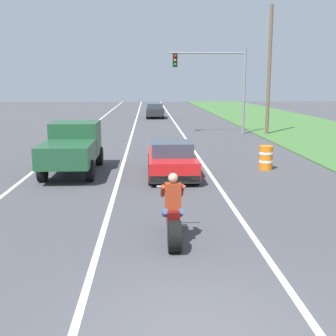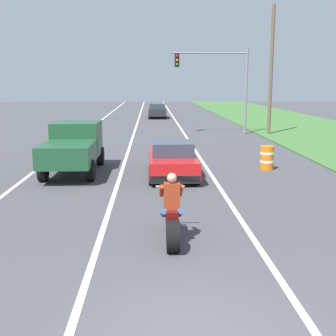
# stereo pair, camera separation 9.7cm
# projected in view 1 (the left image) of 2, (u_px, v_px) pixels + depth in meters

# --- Properties ---
(ground_plane) EXTENTS (160.00, 160.00, 0.00)m
(ground_plane) POSITION_uv_depth(u_px,v_px,m) (197.00, 336.00, 6.45)
(ground_plane) COLOR #424247
(lane_stripe_left_solid) EXTENTS (0.14, 120.00, 0.01)m
(lane_stripe_left_solid) POSITION_uv_depth(u_px,v_px,m) (66.00, 146.00, 25.82)
(lane_stripe_left_solid) COLOR white
(lane_stripe_left_solid) RESTS_ON ground
(lane_stripe_right_solid) EXTENTS (0.14, 120.00, 0.01)m
(lane_stripe_right_solid) POSITION_uv_depth(u_px,v_px,m) (190.00, 145.00, 26.14)
(lane_stripe_right_solid) COLOR white
(lane_stripe_right_solid) RESTS_ON ground
(lane_stripe_centre_dashed) EXTENTS (0.14, 120.00, 0.01)m
(lane_stripe_centre_dashed) POSITION_uv_depth(u_px,v_px,m) (129.00, 145.00, 25.98)
(lane_stripe_centre_dashed) COLOR white
(lane_stripe_centre_dashed) RESTS_ON ground
(motorcycle_with_rider) EXTENTS (0.70, 2.21, 1.62)m
(motorcycle_with_rider) POSITION_uv_depth(u_px,v_px,m) (173.00, 217.00, 10.12)
(motorcycle_with_rider) COLOR black
(motorcycle_with_rider) RESTS_ON ground
(sports_car_red) EXTENTS (1.84, 4.30, 1.37)m
(sports_car_red) POSITION_uv_depth(u_px,v_px,m) (172.00, 160.00, 17.37)
(sports_car_red) COLOR red
(sports_car_red) RESTS_ON ground
(pickup_truck_left_lane_dark_green) EXTENTS (2.02, 4.80, 1.98)m
(pickup_truck_left_lane_dark_green) POSITION_uv_depth(u_px,v_px,m) (73.00, 146.00, 17.88)
(pickup_truck_left_lane_dark_green) COLOR #1E4C2D
(pickup_truck_left_lane_dark_green) RESTS_ON ground
(traffic_light_mast_near) EXTENTS (5.36, 0.34, 6.00)m
(traffic_light_mast_near) POSITION_uv_depth(u_px,v_px,m) (221.00, 76.00, 30.97)
(traffic_light_mast_near) COLOR gray
(traffic_light_mast_near) RESTS_ON ground
(utility_pole_roadside) EXTENTS (0.24, 0.24, 8.76)m
(utility_pole_roadside) POSITION_uv_depth(u_px,v_px,m) (269.00, 71.00, 30.64)
(utility_pole_roadside) COLOR brown
(utility_pole_roadside) RESTS_ON ground
(construction_barrel_nearest) EXTENTS (0.58, 0.58, 1.00)m
(construction_barrel_nearest) POSITION_uv_depth(u_px,v_px,m) (266.00, 158.00, 18.69)
(construction_barrel_nearest) COLOR orange
(construction_barrel_nearest) RESTS_ON ground
(distant_car_far_ahead) EXTENTS (1.80, 4.00, 1.50)m
(distant_car_far_ahead) POSITION_uv_depth(u_px,v_px,m) (155.00, 110.00, 45.72)
(distant_car_far_ahead) COLOR #262628
(distant_car_far_ahead) RESTS_ON ground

